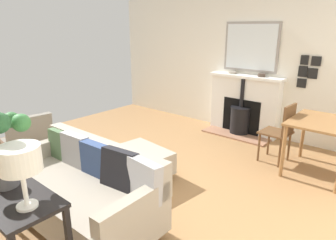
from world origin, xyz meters
TOP-DOWN VIEW (x-y plane):
  - ground_plane at (0.00, 0.00)m, footprint 5.77×5.79m
  - wall_left at (-2.88, 0.00)m, footprint 0.12×5.79m
  - fireplace at (-2.68, 0.28)m, footprint 0.58×1.38m
  - mirror_over_mantel at (-2.80, 0.28)m, footprint 0.04×1.01m
  - mantel_bowl_near at (-2.70, -0.01)m, footprint 0.15×0.15m
  - mantel_bowl_far at (-2.70, 0.56)m, footprint 0.13×0.13m
  - sofa at (0.81, 0.25)m, footprint 0.86×1.81m
  - ottoman at (-0.22, 0.05)m, footprint 0.68×0.84m
  - armchair_accent at (0.59, -1.38)m, footprint 0.73×0.64m
  - table_lamp_far_end at (1.58, 0.80)m, footprint 0.27×0.27m
  - dining_table at (-1.85, 1.82)m, footprint 0.93×0.77m
  - dining_chair_near_fireplace at (-1.84, 1.30)m, footprint 0.42×0.42m
  - photo_gallery_row at (-2.81, 1.28)m, footprint 0.02×0.32m

SIDE VIEW (x-z plane):
  - ground_plane at x=0.00m, z-range -0.01..0.00m
  - ottoman at x=-0.22m, z-range 0.04..0.42m
  - sofa at x=0.81m, z-range -0.04..0.77m
  - armchair_accent at x=0.59m, z-range 0.04..0.83m
  - fireplace at x=-2.68m, z-range -0.07..1.03m
  - dining_chair_near_fireplace at x=-1.84m, z-range 0.08..0.98m
  - dining_table at x=-1.85m, z-range 0.27..1.02m
  - table_lamp_far_end at x=1.58m, z-range 0.89..1.33m
  - mantel_bowl_near at x=-2.70m, z-range 1.10..1.14m
  - mantel_bowl_far at x=-2.70m, z-range 1.10..1.15m
  - photo_gallery_row at x=-2.81m, z-range 1.00..1.52m
  - wall_left at x=-2.88m, z-range 0.00..2.82m
  - mirror_over_mantel at x=-2.80m, z-range 1.15..2.02m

